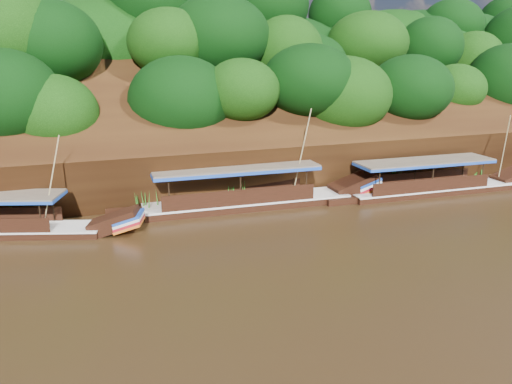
% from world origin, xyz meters
% --- Properties ---
extents(ground, '(160.00, 160.00, 0.00)m').
position_xyz_m(ground, '(0.00, 0.00, 0.00)').
color(ground, black).
rests_on(ground, ground).
extents(riverbank, '(120.00, 30.06, 19.40)m').
position_xyz_m(riverbank, '(-0.01, 22.73, 1.89)').
color(riverbank, black).
rests_on(riverbank, ground).
extents(boat_0, '(14.97, 2.88, 5.84)m').
position_xyz_m(boat_0, '(14.78, 6.90, 0.55)').
color(boat_0, black).
rests_on(boat_0, ground).
extents(boat_1, '(15.84, 3.24, 6.78)m').
position_xyz_m(boat_1, '(1.63, 8.25, 0.62)').
color(boat_1, black).
rests_on(boat_1, ground).
extents(boat_2, '(14.16, 6.19, 5.84)m').
position_xyz_m(boat_2, '(-13.34, 8.10, 0.51)').
color(boat_2, black).
rests_on(boat_2, ground).
extents(reeds, '(50.12, 2.67, 1.98)m').
position_xyz_m(reeds, '(-4.21, 9.57, 0.85)').
color(reeds, '#2A741D').
rests_on(reeds, ground).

